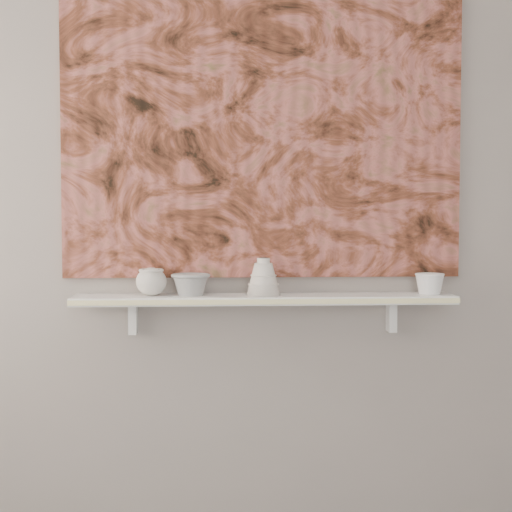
{
  "coord_description": "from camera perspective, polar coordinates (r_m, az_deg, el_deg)",
  "views": [
    {
      "loc": [
        -0.18,
        -1.1,
        1.2
      ],
      "look_at": [
        -0.03,
        1.49,
        1.08
      ],
      "focal_mm": 50.0,
      "sensor_mm": 36.0,
      "label": 1
    }
  ],
  "objects": [
    {
      "name": "cup_cream",
      "position": [
        2.63,
        -8.38,
        -2.05
      ],
      "size": [
        0.15,
        0.15,
        0.1
      ],
      "primitive_type": null,
      "rotation": [
        0.0,
        0.0,
        0.39
      ],
      "color": "beige",
      "rests_on": "shelf"
    },
    {
      "name": "house_motif",
      "position": [
        2.75,
        10.02,
        3.39
      ],
      "size": [
        0.09,
        0.0,
        0.08
      ],
      "primitive_type": "cube",
      "color": "black",
      "rests_on": "painting"
    },
    {
      "name": "wall_back",
      "position": [
        2.71,
        0.57,
        5.93
      ],
      "size": [
        3.6,
        0.0,
        3.6
      ],
      "primitive_type": "plane",
      "rotation": [
        1.57,
        0.0,
        0.0
      ],
      "color": "gray",
      "rests_on": "floor"
    },
    {
      "name": "shelf",
      "position": [
        2.63,
        0.71,
        -3.46
      ],
      "size": [
        1.4,
        0.18,
        0.03
      ],
      "primitive_type": "cube",
      "color": "silver",
      "rests_on": "wall_back"
    },
    {
      "name": "shelf_stripe",
      "position": [
        2.54,
        0.86,
        -3.69
      ],
      "size": [
        1.4,
        0.01,
        0.02
      ],
      "primitive_type": "cube",
      "color": "beige",
      "rests_on": "shelf"
    },
    {
      "name": "bracket_right",
      "position": [
        2.78,
        10.78,
        -4.73
      ],
      "size": [
        0.03,
        0.06,
        0.12
      ],
      "primitive_type": "cube",
      "color": "silver",
      "rests_on": "wall_back"
    },
    {
      "name": "bell_vessel",
      "position": [
        2.62,
        0.6,
        -1.65
      ],
      "size": [
        0.16,
        0.16,
        0.14
      ],
      "primitive_type": null,
      "rotation": [
        0.0,
        0.0,
        -0.41
      ],
      "color": "beige",
      "rests_on": "shelf"
    },
    {
      "name": "bowl_white",
      "position": [
        2.74,
        13.72,
        -2.15
      ],
      "size": [
        0.13,
        0.13,
        0.08
      ],
      "primitive_type": null,
      "rotation": [
        0.0,
        0.0,
        0.2
      ],
      "color": "silver",
      "rests_on": "shelf"
    },
    {
      "name": "bowl_grey",
      "position": [
        2.62,
        -5.26,
        -2.26
      ],
      "size": [
        0.18,
        0.18,
        0.08
      ],
      "primitive_type": null,
      "rotation": [
        0.0,
        0.0,
        -0.31
      ],
      "color": "gray",
      "rests_on": "shelf"
    },
    {
      "name": "bracket_left",
      "position": [
        2.71,
        -9.81,
        -4.91
      ],
      "size": [
        0.03,
        0.06,
        0.12
      ],
      "primitive_type": "cube",
      "color": "silver",
      "rests_on": "wall_back"
    },
    {
      "name": "painting",
      "position": [
        2.71,
        0.6,
        9.96
      ],
      "size": [
        1.5,
        0.02,
        1.1
      ],
      "primitive_type": "cube",
      "color": "brown",
      "rests_on": "wall_back"
    }
  ]
}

